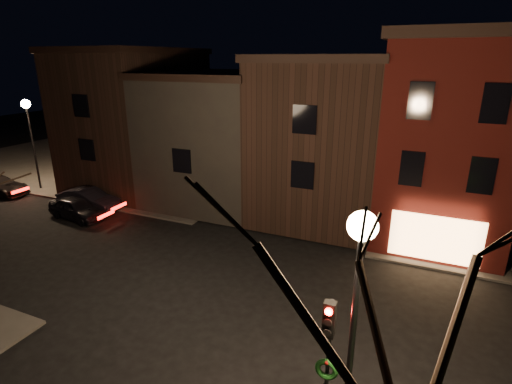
% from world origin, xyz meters
% --- Properties ---
extents(ground, '(120.00, 120.00, 0.00)m').
position_xyz_m(ground, '(0.00, 0.00, 0.00)').
color(ground, black).
rests_on(ground, ground).
extents(sidewalk_far_left, '(30.00, 30.00, 0.12)m').
position_xyz_m(sidewalk_far_left, '(-20.00, 20.00, 0.06)').
color(sidewalk_far_left, '#2D2B28').
rests_on(sidewalk_far_left, ground).
extents(corner_building, '(6.50, 8.50, 10.50)m').
position_xyz_m(corner_building, '(8.00, 9.47, 5.40)').
color(corner_building, '#4D100D').
rests_on(corner_building, ground).
extents(row_building_a, '(7.30, 10.30, 9.40)m').
position_xyz_m(row_building_a, '(1.50, 10.50, 4.83)').
color(row_building_a, black).
rests_on(row_building_a, ground).
extents(row_building_b, '(7.80, 10.30, 8.40)m').
position_xyz_m(row_building_b, '(-5.75, 10.50, 4.33)').
color(row_building_b, black).
rests_on(row_building_b, ground).
extents(row_building_c, '(7.30, 10.30, 9.90)m').
position_xyz_m(row_building_c, '(-13.00, 10.50, 5.08)').
color(row_building_c, black).
rests_on(row_building_c, ground).
extents(street_lamp_near, '(0.60, 0.60, 6.48)m').
position_xyz_m(street_lamp_near, '(6.20, -6.00, 5.18)').
color(street_lamp_near, black).
rests_on(street_lamp_near, sidewalk_near_right).
extents(street_lamp_far, '(0.60, 0.60, 6.48)m').
position_xyz_m(street_lamp_far, '(-19.00, 6.20, 5.18)').
color(street_lamp_far, black).
rests_on(street_lamp_far, sidewalk_far_left).
extents(traffic_signal, '(0.58, 0.38, 4.05)m').
position_xyz_m(traffic_signal, '(5.60, -5.51, 2.81)').
color(traffic_signal, black).
rests_on(traffic_signal, sidewalk_near_right).
extents(bare_tree_right, '(6.40, 6.40, 8.50)m').
position_xyz_m(bare_tree_right, '(7.50, -8.50, 6.15)').
color(bare_tree_right, black).
rests_on(bare_tree_right, sidewalk_near_right).
extents(parked_car_a, '(4.02, 1.98, 1.32)m').
position_xyz_m(parked_car_a, '(-11.98, 3.10, 0.66)').
color(parked_car_a, black).
rests_on(parked_car_a, ground).
extents(parked_car_b, '(4.27, 1.50, 1.41)m').
position_xyz_m(parked_car_b, '(-12.42, 4.50, 0.70)').
color(parked_car_b, black).
rests_on(parked_car_b, ground).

